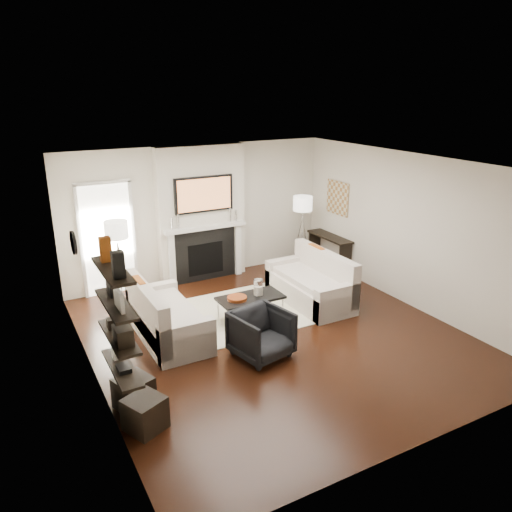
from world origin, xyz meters
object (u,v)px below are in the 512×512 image
coffee_table (250,298)px  lamp_right_shade (303,203)px  loveseat_left_base (169,325)px  lamp_left_shade (116,230)px  loveseat_right_base (309,291)px  ottoman_near (134,393)px  armchair (261,332)px

coffee_table → lamp_right_shade: lamp_right_shade is taller
loveseat_left_base → lamp_left_shade: 1.94m
loveseat_right_base → lamp_left_shade: bearing=155.8°
ottoman_near → lamp_left_shade: bearing=78.3°
loveseat_left_base → loveseat_right_base: size_ratio=1.00×
lamp_left_shade → lamp_right_shade: same height
ottoman_near → coffee_table: bearing=31.5°
coffee_table → ottoman_near: size_ratio=2.75×
lamp_right_shade → loveseat_right_base: bearing=-118.4°
lamp_left_shade → ottoman_near: bearing=-101.7°
loveseat_right_base → lamp_left_shade: size_ratio=4.50×
lamp_left_shade → ottoman_near: size_ratio=1.00×
loveseat_left_base → loveseat_right_base: same height
loveseat_left_base → lamp_right_shade: lamp_right_shade is taller
armchair → lamp_right_shade: lamp_right_shade is taller
loveseat_left_base → loveseat_right_base: bearing=1.6°
coffee_table → armchair: bearing=-110.3°
ottoman_near → armchair: bearing=9.5°
loveseat_right_base → coffee_table: bearing=-174.0°
armchair → lamp_right_shade: bearing=35.8°
loveseat_right_base → armchair: bearing=-143.4°
lamp_left_shade → loveseat_left_base: bearing=-76.2°
lamp_left_shade → lamp_right_shade: (3.90, 0.15, 0.00)m
ottoman_near → loveseat_right_base: bearing=23.5°
coffee_table → lamp_right_shade: size_ratio=2.75×
lamp_right_shade → ottoman_near: 5.64m
loveseat_left_base → loveseat_right_base: 2.71m
coffee_table → loveseat_right_base: bearing=6.0°
lamp_left_shade → ottoman_near: lamp_left_shade is taller
loveseat_right_base → lamp_right_shade: size_ratio=4.50×
loveseat_right_base → ottoman_near: (-3.69, -1.60, -0.01)m
loveseat_right_base → ottoman_near: 4.02m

